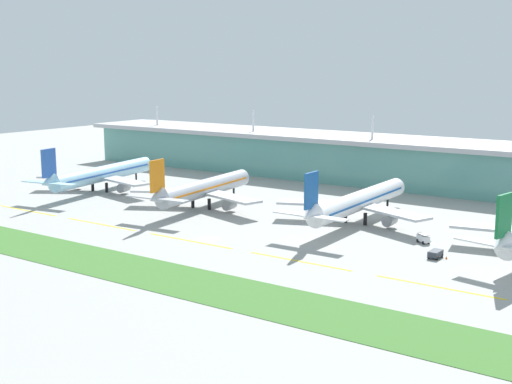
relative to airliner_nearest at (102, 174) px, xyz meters
The scene contains 14 objects.
ground_plane 84.36m from the airliner_nearest, 23.58° to the right, with size 600.00×600.00×0.00m, color #9E9E99.
terminal_building 107.16m from the airliner_nearest, 43.98° to the left, with size 288.00×34.00×27.10m.
airliner_nearest is the anchor object (origin of this frame).
airliner_near_middle 50.29m from the airliner_nearest, ahead, with size 48.56×58.62×18.90m.
airliner_far_middle 101.78m from the airliner_nearest, ahead, with size 48.80×66.34×18.90m.
taxiway_stripe_west 38.99m from the airliner_nearest, 80.90° to the right, with size 28.00×0.70×0.04m, color yellow.
taxiway_stripe_mid_west 55.59m from the airliner_nearest, 43.45° to the right, with size 28.00×0.70×0.04m, color yellow.
taxiway_stripe_centre 83.50m from the airliner_nearest, 27.14° to the right, with size 28.00×0.70×0.04m, color yellow.
taxiway_stripe_mid_east 114.74m from the airliner_nearest, 19.36° to the right, with size 28.00×0.70×0.04m, color yellow.
taxiway_stripe_east 147.21m from the airliner_nearest, 14.96° to the right, with size 28.00×0.70×0.04m, color yellow.
grass_verge 101.17m from the airliner_nearest, 40.23° to the right, with size 300.00×18.00×0.10m, color #3D702D.
pushback_tug 134.97m from the airliner_nearest, ahead, with size 2.64×4.48×1.85m.
baggage_cart 126.47m from the airliner_nearest, ahead, with size 3.99×3.55×2.48m.
safety_cone_left_wingtip 137.47m from the airliner_nearest, ahead, with size 0.56×0.56×0.70m, color orange.
Camera 1 is at (110.07, -138.24, 45.70)m, focal length 47.39 mm.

